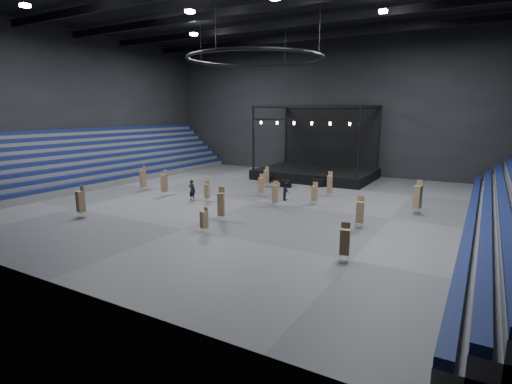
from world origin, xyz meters
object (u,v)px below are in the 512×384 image
Objects in this scene: flight_case_mid at (286,184)px; chair_stack_2 at (266,176)px; chair_stack_5 at (204,219)px; chair_stack_13 at (418,196)px; chair_stack_11 at (143,178)px; man_center at (192,190)px; flight_case_left at (265,179)px; chair_stack_8 at (360,212)px; stage at (318,167)px; chair_stack_0 at (261,185)px; chair_stack_10 at (81,201)px; chair_stack_7 at (315,193)px; crew_member at (286,191)px; chair_stack_1 at (345,241)px; flight_case_right at (318,183)px; chair_stack_12 at (164,183)px; chair_stack_4 at (221,204)px; chair_stack_9 at (275,193)px; chair_stack_6 at (207,191)px; chair_stack_3 at (330,184)px.

chair_stack_2 is (-2.05, -0.84, 0.81)m from flight_case_mid.
chair_stack_5 is 0.66× the size of chair_stack_13.
man_center is (7.65, -1.16, -0.37)m from chair_stack_11.
flight_case_left is 20.46m from chair_stack_8.
stage is 13.80m from chair_stack_0.
chair_stack_13 is (23.33, 15.03, 0.10)m from chair_stack_10.
chair_stack_7 reaches higher than crew_member.
chair_stack_1 is 7.09m from chair_stack_8.
chair_stack_7 is 11.64m from man_center.
flight_case_right is 17.05m from chair_stack_12.
chair_stack_1 is 0.89× the size of chair_stack_10.
flight_case_right is at bearing 61.43° from chair_stack_0.
chair_stack_4 is at bearing 125.42° from chair_stack_5.
crew_member is (-0.29, 2.89, -0.35)m from chair_stack_9.
flight_case_right is 0.49× the size of chair_stack_11.
chair_stack_1 is 23.06m from chair_stack_12.
chair_stack_11 is at bearing 119.77° from chair_stack_10.
chair_stack_4 reaches higher than chair_stack_10.
chair_stack_9 is at bearing -69.91° from flight_case_mid.
chair_stack_9 is at bearing 150.21° from chair_stack_8.
man_center is (3.84, 9.36, -0.32)m from chair_stack_10.
flight_case_mid is 0.42× the size of chair_stack_13.
chair_stack_5 is 17.55m from chair_stack_11.
chair_stack_9 is at bearing -163.82° from man_center.
chair_stack_6 is (-5.01, 4.86, -0.31)m from chair_stack_4.
chair_stack_11 reaches higher than chair_stack_5.
flight_case_left is 0.74× the size of chair_stack_5.
chair_stack_3 is (9.57, -3.83, 0.84)m from flight_case_left.
flight_case_right is 14.97m from man_center.
chair_stack_3 is 1.24× the size of man_center.
chair_stack_10 is (-14.71, -13.49, 0.22)m from chair_stack_7.
chair_stack_12 is (-5.37, 0.02, 0.31)m from chair_stack_6.
chair_stack_6 is 7.57m from crew_member.
chair_stack_2 is 0.90× the size of chair_stack_10.
chair_stack_13 reaches higher than chair_stack_10.
chair_stack_12 is at bearing -0.00° from man_center.
stage is 7.98× the size of crew_member.
chair_stack_0 is 13.00m from chair_stack_11.
chair_stack_13 is at bearing -14.85° from chair_stack_2.
stage is 5.97× the size of chair_stack_9.
chair_stack_2 reaches higher than chair_stack_0.
chair_stack_6 is 6.65m from chair_stack_9.
chair_stack_5 is 0.90× the size of man_center.
chair_stack_12 is at bearing -116.50° from stage.
chair_stack_4 reaches higher than chair_stack_3.
flight_case_left is 1.16× the size of flight_case_mid.
chair_stack_8 is 0.90× the size of chair_stack_12.
chair_stack_12 is at bearing 176.60° from chair_stack_9.
flight_case_right is 17.43m from chair_stack_4.
flight_case_left is 10.12m from crew_member.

